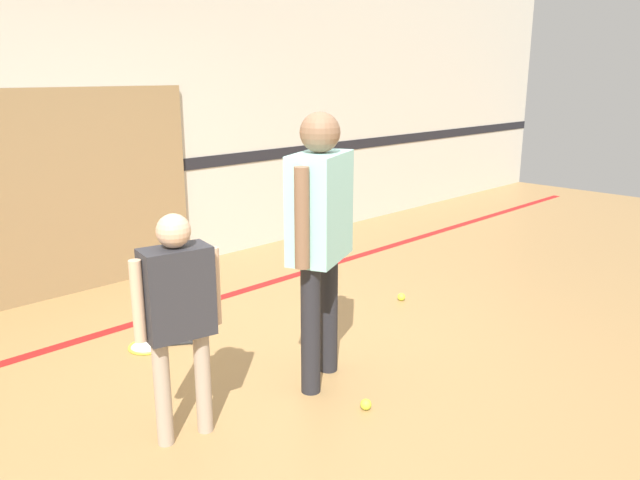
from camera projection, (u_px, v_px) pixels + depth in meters
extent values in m
plane|color=#A87F4C|center=(296.00, 384.00, 3.96)|extent=(16.00, 16.00, 0.00)
cube|color=beige|center=(81.00, 110.00, 5.41)|extent=(16.00, 0.06, 3.20)
cube|color=black|center=(89.00, 176.00, 5.54)|extent=(16.00, 0.01, 0.12)
cube|color=#93754C|center=(3.00, 202.00, 5.04)|extent=(3.40, 0.05, 1.80)
cube|color=red|center=(161.00, 315.00, 5.07)|extent=(14.40, 0.10, 0.01)
cylinder|color=#232328|center=(311.00, 330.00, 3.77)|extent=(0.12, 0.12, 0.82)
cylinder|color=#232328|center=(329.00, 312.00, 4.05)|extent=(0.12, 0.12, 0.82)
cube|color=#99D8D1|center=(320.00, 207.00, 3.72)|extent=(0.54, 0.43, 0.65)
sphere|color=brown|center=(320.00, 132.00, 3.60)|extent=(0.24, 0.24, 0.24)
cylinder|color=brown|center=(302.00, 218.00, 3.47)|extent=(0.08, 0.08, 0.58)
cylinder|color=brown|center=(336.00, 200.00, 3.97)|extent=(0.08, 0.08, 0.58)
cylinder|color=tan|center=(163.00, 393.00, 3.25)|extent=(0.09, 0.09, 0.60)
cylinder|color=tan|center=(203.00, 381.00, 3.37)|extent=(0.09, 0.09, 0.60)
cube|color=#2D2D33|center=(177.00, 292.00, 3.17)|extent=(0.38, 0.26, 0.47)
sphere|color=#DBAD89|center=(173.00, 231.00, 3.09)|extent=(0.17, 0.17, 0.17)
cylinder|color=#DBAD89|center=(138.00, 301.00, 3.07)|extent=(0.06, 0.06, 0.42)
cylinder|color=#DBAD89|center=(214.00, 286.00, 3.29)|extent=(0.06, 0.06, 0.42)
torus|color=#C6D838|center=(147.00, 346.00, 4.48)|extent=(0.37, 0.37, 0.02)
cylinder|color=silver|center=(147.00, 346.00, 4.48)|extent=(0.23, 0.23, 0.01)
cylinder|color=black|center=(179.00, 344.00, 4.52)|extent=(0.17, 0.12, 0.02)
sphere|color=black|center=(192.00, 343.00, 4.54)|extent=(0.03, 0.03, 0.03)
sphere|color=#CCE038|center=(366.00, 404.00, 3.65)|extent=(0.07, 0.07, 0.07)
sphere|color=#CCE038|center=(160.00, 351.00, 4.35)|extent=(0.07, 0.07, 0.07)
sphere|color=#CCE038|center=(401.00, 297.00, 5.40)|extent=(0.07, 0.07, 0.07)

